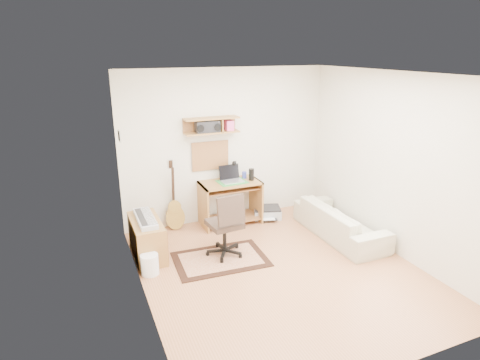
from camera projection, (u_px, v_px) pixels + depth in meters
name	position (u px, v px, depth m)	size (l,w,h in m)	color
floor	(280.00, 270.00, 5.54)	(3.60, 4.00, 0.01)	#B07349
ceiling	(287.00, 74.00, 4.73)	(3.60, 4.00, 0.01)	white
back_wall	(226.00, 146.00, 6.89)	(3.60, 0.01, 2.60)	beige
left_wall	(139.00, 200.00, 4.47)	(0.01, 4.00, 2.60)	beige
right_wall	(394.00, 165.00, 5.80)	(0.01, 4.00, 2.60)	beige
wall_shelf	(212.00, 125.00, 6.54)	(0.90, 0.25, 0.26)	#A07038
cork_board	(210.00, 156.00, 6.80)	(0.64, 0.03, 0.49)	tan
wall_photo	(119.00, 136.00, 5.65)	(0.02, 0.20, 0.15)	#4C8CBF
desk	(230.00, 203.00, 6.91)	(1.00, 0.55, 0.75)	#A07038
laptop	(232.00, 174.00, 6.75)	(0.36, 0.36, 0.27)	silver
speaker	(251.00, 174.00, 6.86)	(0.09, 0.09, 0.20)	black
desk_lamp	(236.00, 169.00, 6.93)	(0.11, 0.11, 0.32)	black
pencil_cup	(244.00, 175.00, 6.98)	(0.08, 0.08, 0.11)	#3742A6
boombox	(207.00, 127.00, 6.51)	(0.39, 0.18, 0.20)	black
rug	(220.00, 259.00, 5.81)	(1.30, 0.87, 0.02)	tan
task_chair	(224.00, 224.00, 5.80)	(0.51, 0.51, 0.99)	#34271E
cabinet	(147.00, 238.00, 5.85)	(0.40, 0.90, 0.55)	#A07038
music_keyboard	(145.00, 219.00, 5.76)	(0.23, 0.74, 0.06)	#B2B5BA
guitar	(174.00, 196.00, 6.62)	(0.31, 0.20, 1.17)	#AD8435
waste_basket	(150.00, 264.00, 5.40)	(0.24, 0.24, 0.28)	white
printer	(267.00, 213.00, 7.25)	(0.47, 0.37, 0.18)	#A5A8AA
sofa	(340.00, 216.00, 6.44)	(1.75, 0.51, 0.68)	#B8B192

